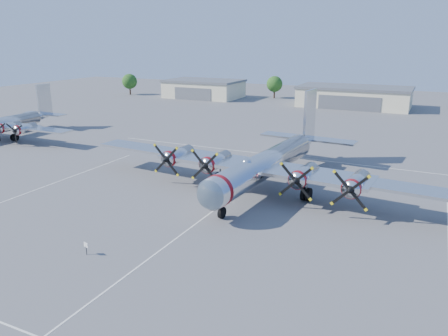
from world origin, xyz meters
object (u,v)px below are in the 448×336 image
at_px(tree_far_west, 130,81).
at_px(main_bomber_b29, 268,187).
at_px(hangar_center, 354,97).
at_px(tree_west, 275,84).
at_px(hangar_west, 204,89).
at_px(bomber_west, 6,137).
at_px(info_placard, 86,246).

height_order(tree_far_west, main_bomber_b29, tree_far_west).
xyz_separation_m(hangar_center, main_bomber_b29, (2.50, -71.86, -2.71)).
bearing_deg(tree_west, hangar_west, -158.11).
relative_size(bomber_west, info_placard, 30.63).
height_order(hangar_west, main_bomber_b29, hangar_west).
bearing_deg(hangar_west, bomber_west, -94.53).
xyz_separation_m(hangar_west, tree_west, (20.00, 8.04, 1.51)).
relative_size(hangar_center, tree_far_west, 4.31).
bearing_deg(hangar_center, bomber_west, -127.18).
relative_size(hangar_west, bomber_west, 0.68).
distance_m(hangar_center, tree_west, 26.30).
relative_size(hangar_center, info_placard, 26.47).
xyz_separation_m(hangar_west, main_bomber_b29, (47.50, -71.86, -2.71)).
bearing_deg(tree_west, tree_far_west, -165.07).
distance_m(main_bomber_b29, info_placard, 24.02).
bearing_deg(main_bomber_b29, tree_west, 113.42).
relative_size(tree_far_west, tree_west, 1.00).
bearing_deg(hangar_west, info_placard, -67.12).
bearing_deg(main_bomber_b29, tree_far_west, 141.31).
bearing_deg(bomber_west, tree_west, 70.25).
height_order(hangar_west, tree_far_west, tree_far_west).
bearing_deg(hangar_west, hangar_center, -0.00).
bearing_deg(tree_far_west, tree_west, 14.93).
xyz_separation_m(hangar_west, hangar_center, (45.00, -0.00, -0.00)).
xyz_separation_m(main_bomber_b29, bomber_west, (-52.75, 5.60, 0.00)).
bearing_deg(main_bomber_b29, info_placard, -103.91).
relative_size(tree_west, info_placard, 6.15).
bearing_deg(info_placard, tree_far_west, 142.07).
height_order(hangar_west, info_placard, hangar_west).
distance_m(tree_west, info_placard, 104.66).
bearing_deg(hangar_center, main_bomber_b29, -88.01).
bearing_deg(hangar_center, tree_far_west, -176.76).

